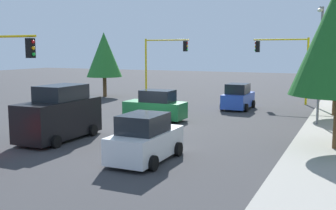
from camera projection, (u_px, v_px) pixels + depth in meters
name	position (u px, v px, depth m)	size (l,w,h in m)	color
ground_plane	(149.00, 126.00, 24.47)	(120.00, 120.00, 0.00)	#353538
traffic_signal_far_right	(163.00, 56.00, 38.89)	(0.36, 4.59, 5.59)	yellow
traffic_signal_far_left	(285.00, 57.00, 34.22)	(0.36, 4.59, 5.54)	yellow
street_lamp_curbside	(320.00, 53.00, 23.35)	(2.15, 0.28, 7.00)	slate
tree_opposite_side	(104.00, 55.00, 39.27)	(3.42, 3.42, 6.21)	brown
delivery_van_black	(60.00, 115.00, 20.65)	(4.80, 2.22, 2.77)	black
car_green	(156.00, 107.00, 26.37)	(1.98, 3.94, 1.98)	#1E7238
car_blue	(238.00, 98.00, 31.31)	(3.71, 2.05, 1.98)	blue
car_white	(145.00, 139.00, 16.74)	(3.89, 2.09, 1.98)	white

